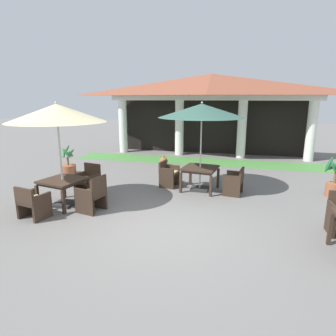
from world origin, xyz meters
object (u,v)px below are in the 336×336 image
patio_umbrella_mid_left (57,114)px  terracotta_urn (164,161)px  patio_chair_near_foreground_east (234,182)px  patio_chair_mid_left_east (92,195)px  patio_table_near_foreground (200,170)px  patio_chair_mid_left_south (33,202)px  patio_chair_mid_left_north (88,181)px  patio_chair_near_foreground_west (168,174)px  patio_umbrella_near_foreground (202,111)px  patio_table_mid_left (63,183)px  potted_palm_left_edge (68,167)px  potted_palm_right_edge (334,184)px

patio_umbrella_mid_left → terracotta_urn: 5.79m
patio_chair_near_foreground_east → patio_chair_mid_left_east: (-3.37, -2.25, 0.02)m
patio_table_near_foreground → patio_chair_mid_left_south: (-3.48, -3.14, -0.25)m
patio_chair_near_foreground_east → patio_umbrella_mid_left: 5.18m
terracotta_urn → patio_chair_mid_left_east: bearing=-93.8°
patio_chair_mid_left_north → patio_chair_near_foreground_west: bearing=-134.1°
patio_chair_near_foreground_east → patio_umbrella_near_foreground: bearing=90.0°
patio_umbrella_mid_left → patio_table_mid_left: bearing=0.0°
patio_chair_near_foreground_west → patio_table_mid_left: (-2.25, -2.34, 0.22)m
patio_chair_mid_left_east → potted_palm_left_edge: potted_palm_left_edge is taller
patio_chair_near_foreground_west → patio_umbrella_mid_left: size_ratio=0.30×
patio_umbrella_near_foreground → patio_table_mid_left: size_ratio=2.32×
patio_table_near_foreground → patio_umbrella_mid_left: bearing=-146.2°
patio_chair_near_foreground_east → terracotta_urn: (-3.02, 3.14, -0.21)m
patio_umbrella_mid_left → potted_palm_right_edge: size_ratio=2.28×
patio_umbrella_near_foreground → patio_umbrella_mid_left: patio_umbrella_mid_left is taller
potted_palm_left_edge → patio_chair_mid_left_south: bearing=-67.9°
patio_chair_near_foreground_west → patio_umbrella_near_foreground: bearing=90.0°
patio_chair_near_foreground_west → patio_chair_mid_left_north: 2.48m
patio_umbrella_near_foreground → patio_umbrella_mid_left: 3.95m
patio_chair_near_foreground_west → potted_palm_left_edge: (-4.01, 0.58, -0.12)m
patio_chair_near_foreground_east → patio_umbrella_mid_left: size_ratio=0.30×
patio_chair_near_foreground_west → patio_table_mid_left: size_ratio=0.71×
patio_umbrella_mid_left → patio_chair_mid_left_east: patio_umbrella_mid_left is taller
patio_table_mid_left → potted_palm_left_edge: bearing=121.1°
patio_umbrella_mid_left → potted_palm_left_edge: 4.01m
patio_chair_near_foreground_west → patio_umbrella_mid_left: (-2.25, -2.34, 1.99)m
patio_chair_mid_left_east → patio_chair_mid_left_north: size_ratio=1.02×
patio_table_near_foreground → patio_table_mid_left: (-3.28, -2.20, -0.02)m
patio_chair_near_foreground_west → terracotta_urn: (-0.94, 2.85, -0.22)m
patio_chair_mid_left_east → terracotta_urn: bearing=7.9°
patio_table_near_foreground → patio_chair_mid_left_north: patio_chair_mid_left_north is taller
patio_table_mid_left → patio_umbrella_mid_left: patio_umbrella_mid_left is taller
patio_umbrella_mid_left → patio_chair_mid_left_east: 2.20m
potted_palm_right_edge → patio_table_near_foreground: bearing=-174.4°
patio_umbrella_near_foreground → potted_palm_right_edge: 4.33m
patio_table_near_foreground → terracotta_urn: (-1.98, 3.00, -0.46)m
patio_umbrella_near_foreground → patio_chair_near_foreground_west: patio_umbrella_near_foreground is taller
patio_table_mid_left → terracotta_urn: (1.30, 5.19, -0.44)m
patio_chair_mid_left_north → potted_palm_left_edge: potted_palm_left_edge is taller
potted_palm_left_edge → patio_chair_mid_left_east: bearing=-49.0°
patio_chair_mid_left_north → potted_palm_left_edge: 2.79m
patio_chair_near_foreground_east → potted_palm_left_edge: (-6.08, 0.87, -0.11)m
patio_chair_mid_left_east → potted_palm_right_edge: potted_palm_right_edge is taller
patio_table_mid_left → potted_palm_right_edge: size_ratio=0.98×
patio_chair_mid_left_east → patio_chair_near_foreground_east: bearing=-44.7°
potted_palm_left_edge → terracotta_urn: 3.81m
patio_umbrella_near_foreground → patio_table_near_foreground: bearing=-90.0°
patio_table_mid_left → terracotta_urn: bearing=75.9°
potted_palm_left_edge → patio_table_mid_left: bearing=-58.9°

